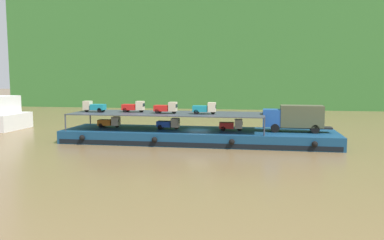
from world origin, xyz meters
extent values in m
plane|color=brown|center=(0.00, 0.00, 0.00)|extent=(400.00, 400.00, 0.00)
cube|color=#387533|center=(0.00, 66.51, 21.12)|extent=(118.34, 34.02, 42.24)
cube|color=navy|center=(0.00, 0.00, 0.75)|extent=(32.52, 7.85, 1.50)
cube|color=black|center=(0.00, -3.94, 0.35)|extent=(31.87, 0.06, 0.50)
sphere|color=black|center=(-13.01, -4.12, 0.85)|extent=(0.64, 0.64, 0.64)
sphere|color=black|center=(-4.34, -4.12, 0.85)|extent=(0.64, 0.64, 0.64)
sphere|color=black|center=(4.34, -4.12, 0.85)|extent=(0.64, 0.64, 0.64)
sphere|color=black|center=(13.01, -4.12, 0.85)|extent=(0.64, 0.64, 0.64)
cube|color=#1E4C99|center=(8.66, 0.41, 3.10)|extent=(2.04, 2.22, 2.00)
cube|color=#192833|center=(7.63, 0.43, 3.45)|extent=(0.09, 1.84, 0.60)
cube|color=#474C33|center=(12.06, 0.34, 3.35)|extent=(4.84, 2.39, 2.50)
cube|color=black|center=(12.06, 0.34, 2.05)|extent=(6.82, 1.51, 0.20)
cylinder|color=black|center=(9.08, 1.41, 2.00)|extent=(1.01, 0.30, 1.00)
cylinder|color=black|center=(9.04, -0.61, 2.00)|extent=(1.01, 0.30, 1.00)
cylinder|color=black|center=(13.52, 1.33, 2.00)|extent=(1.01, 0.30, 1.00)
cylinder|color=black|center=(13.48, -0.69, 2.00)|extent=(1.01, 0.30, 1.00)
cylinder|color=#383D47|center=(7.78, 3.44, 2.50)|extent=(0.16, 0.16, 2.00)
cylinder|color=#383D47|center=(7.78, -3.44, 2.50)|extent=(0.16, 0.16, 2.00)
cylinder|color=#383D47|center=(-15.38, 3.44, 2.50)|extent=(0.16, 0.16, 2.00)
cylinder|color=#383D47|center=(-15.38, -3.44, 2.50)|extent=(0.16, 0.16, 2.00)
cube|color=#383D47|center=(-3.80, 0.00, 3.45)|extent=(23.32, 7.05, 0.10)
cube|color=orange|center=(-12.02, 0.48, 2.13)|extent=(1.73, 1.24, 0.70)
cube|color=beige|center=(-10.62, 0.51, 2.33)|extent=(0.92, 1.02, 1.10)
cube|color=#19232D|center=(-10.15, 0.53, 2.44)|extent=(0.06, 0.85, 0.38)
cylinder|color=black|center=(-10.47, 0.52, 1.78)|extent=(0.56, 0.15, 0.56)
cylinder|color=black|center=(-12.40, -0.06, 1.78)|extent=(0.56, 0.15, 0.56)
cylinder|color=black|center=(-12.43, 1.00, 1.78)|extent=(0.56, 0.15, 0.56)
cube|color=#1E47B7|center=(-4.24, 0.14, 2.13)|extent=(1.76, 1.28, 0.70)
cube|color=#C6B793|center=(-2.84, 0.07, 2.33)|extent=(0.95, 1.04, 1.10)
cube|color=#19232D|center=(-2.37, 0.05, 2.44)|extent=(0.08, 0.85, 0.38)
cylinder|color=black|center=(-2.69, 0.07, 1.78)|extent=(0.57, 0.17, 0.56)
cylinder|color=black|center=(-4.66, -0.37, 1.78)|extent=(0.57, 0.17, 0.56)
cylinder|color=black|center=(-4.61, 0.69, 1.78)|extent=(0.57, 0.17, 0.56)
cube|color=red|center=(3.41, 0.09, 2.13)|extent=(1.77, 1.30, 0.70)
cube|color=beige|center=(4.81, 0.17, 2.33)|extent=(0.96, 1.05, 1.10)
cube|color=#19232D|center=(5.28, 0.20, 2.44)|extent=(0.09, 0.85, 0.38)
cylinder|color=black|center=(4.96, 0.18, 1.78)|extent=(0.57, 0.17, 0.56)
cylinder|color=black|center=(3.04, -0.46, 1.78)|extent=(0.57, 0.17, 0.56)
cylinder|color=black|center=(2.98, 0.60, 1.78)|extent=(0.57, 0.17, 0.56)
cube|color=teal|center=(-12.62, -0.21, 4.13)|extent=(1.72, 1.22, 0.70)
cube|color=beige|center=(-14.02, -0.19, 4.33)|extent=(0.91, 1.01, 1.10)
cube|color=#19232D|center=(-14.49, -0.19, 4.44)|extent=(0.05, 0.85, 0.38)
cylinder|color=black|center=(-14.17, -0.19, 3.78)|extent=(0.56, 0.15, 0.56)
cylinder|color=black|center=(-12.21, 0.31, 3.78)|extent=(0.56, 0.15, 0.56)
cylinder|color=black|center=(-12.23, -0.75, 3.78)|extent=(0.56, 0.15, 0.56)
cube|color=red|center=(-8.77, 0.45, 4.13)|extent=(1.71, 1.21, 0.70)
cube|color=beige|center=(-7.37, 0.46, 4.33)|extent=(0.91, 1.01, 1.10)
cube|color=#19232D|center=(-6.90, 0.46, 4.44)|extent=(0.05, 0.85, 0.38)
cylinder|color=black|center=(-7.22, 0.46, 3.78)|extent=(0.56, 0.14, 0.56)
cylinder|color=black|center=(-9.17, -0.09, 3.78)|extent=(0.56, 0.14, 0.56)
cylinder|color=black|center=(-9.18, 0.97, 3.78)|extent=(0.56, 0.14, 0.56)
cube|color=red|center=(-4.39, -0.53, 4.13)|extent=(1.74, 1.25, 0.70)
cube|color=beige|center=(-2.99, -0.57, 4.33)|extent=(0.93, 1.03, 1.10)
cube|color=#19232D|center=(-2.52, -0.59, 4.44)|extent=(0.07, 0.85, 0.38)
cylinder|color=black|center=(-2.84, -0.58, 3.78)|extent=(0.56, 0.16, 0.56)
cylinder|color=black|center=(-4.81, -1.05, 3.78)|extent=(0.56, 0.16, 0.56)
cylinder|color=black|center=(-4.78, 0.01, 3.78)|extent=(0.56, 0.16, 0.56)
cube|color=teal|center=(0.31, -0.58, 4.13)|extent=(1.73, 1.24, 0.70)
cube|color=beige|center=(1.71, -0.54, 4.33)|extent=(0.93, 1.02, 1.10)
cube|color=#19232D|center=(2.18, -0.53, 4.44)|extent=(0.06, 0.85, 0.38)
cylinder|color=black|center=(1.86, -0.54, 3.78)|extent=(0.56, 0.15, 0.56)
cylinder|color=black|center=(-0.08, -1.12, 3.78)|extent=(0.56, 0.15, 0.56)
cylinder|color=black|center=(-0.11, -0.06, 3.78)|extent=(0.56, 0.15, 0.56)
camera|label=1|loc=(7.16, -45.97, 7.81)|focal=36.45mm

